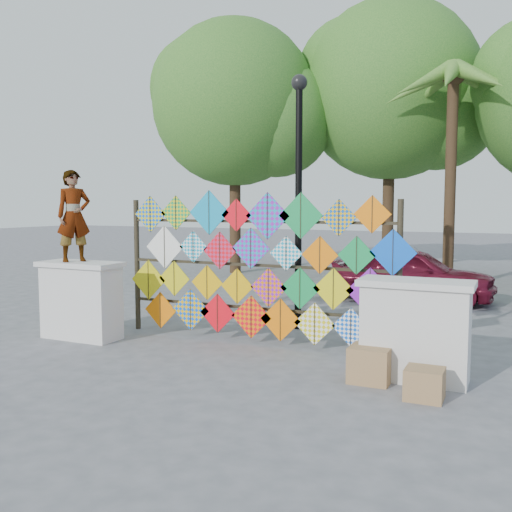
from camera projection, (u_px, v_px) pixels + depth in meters
name	position (u px, v px, depth m)	size (l,w,h in m)	color
ground	(232.00, 353.00, 8.54)	(80.00, 80.00, 0.00)	gray
parapet_left	(81.00, 300.00, 9.43)	(1.40, 0.65, 1.28)	silver
parapet_right	(415.00, 330.00, 7.17)	(1.40, 0.65, 1.28)	silver
kite_rack	(257.00, 269.00, 9.06)	(4.93, 0.24, 2.46)	#2C2618
tree_west	(238.00, 104.00, 18.06)	(5.85, 5.20, 8.01)	#42321C
tree_mid	(394.00, 91.00, 17.95)	(6.30, 5.60, 8.61)	#42321C
palm_tree	(453.00, 96.00, 14.41)	(3.62, 3.62, 5.83)	#42321C
vendor_woman	(74.00, 216.00, 9.35)	(0.55, 0.36, 1.51)	#99999E
sedan	(412.00, 274.00, 13.08)	(1.47, 3.67, 1.25)	maroon
lamppost	(299.00, 178.00, 9.98)	(0.28, 0.28, 4.46)	black
cardboard_box_near	(370.00, 364.00, 7.13)	(0.51, 0.45, 0.45)	#A88551
cardboard_box_far	(424.00, 384.00, 6.50)	(0.43, 0.39, 0.36)	#A88551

